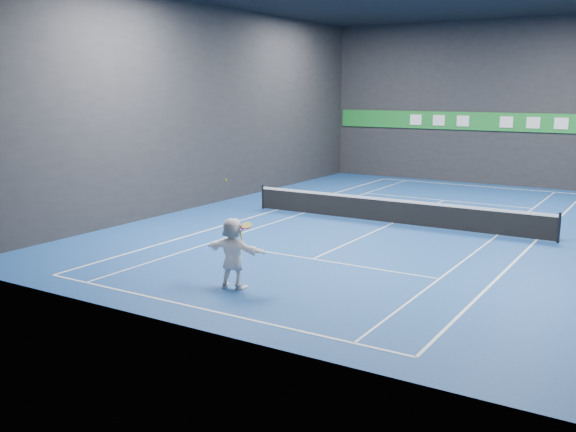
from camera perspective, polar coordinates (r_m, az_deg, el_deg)
The scene contains 18 objects.
ground at distance 25.89m, azimuth 9.22°, elevation -0.67°, with size 26.00×26.00×0.00m, color navy.
wall_back at distance 37.70m, azimuth 17.19°, elevation 9.56°, with size 18.00×0.10×9.00m, color #232326.
wall_front at distance 14.22m, azimuth -11.01°, elevation 7.94°, with size 18.00×0.10×9.00m, color #232326.
wall_left at distance 29.95m, azimuth -6.82°, elevation 9.67°, with size 0.10×26.00×9.00m, color #232326.
baseline_near at distance 15.93m, azimuth -7.67°, elevation -8.17°, with size 10.98×0.08×0.01m, color white.
baseline_far at distance 37.00m, azimuth 16.35°, elevation 2.58°, with size 10.98×0.08×0.01m, color white.
sideline_doubles_left at distance 28.39m, azimuth -1.05°, elevation 0.53°, with size 0.08×23.78×0.01m, color white.
sideline_doubles_right at distance 24.38m, azimuth 21.22°, elevation -2.02°, with size 0.08×23.78×0.01m, color white.
sideline_singles_left at distance 27.68m, azimuth 1.35°, elevation 0.25°, with size 0.06×23.78×0.01m, color white.
sideline_singles_right at distance 24.65m, azimuth 18.07°, elevation -1.67°, with size 0.06×23.78×0.01m, color white.
service_line_near at distance 20.27m, azimuth 2.22°, elevation -3.84°, with size 8.23×0.06×0.01m, color white.
service_line_far at distance 31.80m, azimuth 13.67°, elevation 1.37°, with size 8.23×0.06×0.01m, color white.
center_service_line at distance 25.88m, azimuth 9.22°, elevation -0.66°, with size 0.06×12.80×0.01m, color white.
player at distance 17.21m, azimuth -4.92°, elevation -3.30°, with size 1.79×0.57×1.93m, color white.
tennis_ball at distance 16.95m, azimuth -5.55°, elevation 3.19°, with size 0.07×0.07×0.07m, color #A7D323.
tennis_net at distance 25.78m, azimuth 9.26°, elevation 0.50°, with size 12.50×0.10×1.07m.
sponsor_banner at distance 37.67m, azimuth 17.07°, elevation 8.04°, with size 17.64×0.11×1.00m.
tennis_racket at distance 16.86m, azimuth -3.81°, elevation -1.00°, with size 0.43×0.42×0.53m.
Camera 1 is at (9.62, -23.45, 5.26)m, focal length 40.00 mm.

